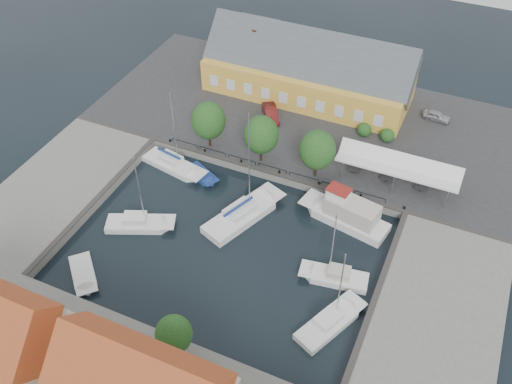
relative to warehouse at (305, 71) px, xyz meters
The scene contains 18 objects.
ground 28.82m from the warehouse, 84.77° to the right, with size 140.00×140.00×0.00m, color black.
north_quay 7.13m from the warehouse, 64.14° to the right, with size 56.00×26.00×1.00m, color #2D2D30.
west_quay 36.24m from the warehouse, 122.58° to the right, with size 12.00×24.00×1.00m, color slate.
east_quay 39.27m from the warehouse, 50.98° to the right, with size 12.00×24.00×1.00m, color slate.
quay_edge_fittings 23.99m from the warehouse, 83.67° to the right, with size 56.00×24.72×0.40m.
warehouse is the anchor object (origin of this frame).
tent_canopy 21.63m from the warehouse, 39.86° to the right, with size 14.00×4.00×2.83m.
quay_trees 16.37m from the warehouse, 87.91° to the right, with size 18.20×4.20×6.30m.
car_silver 18.72m from the warehouse, ahead, with size 1.47×3.65×1.24m, color #B9BDC1.
car_red 8.40m from the warehouse, 102.78° to the right, with size 1.63×4.67×1.54m, color maroon.
center_sailboat 25.77m from the warehouse, 84.81° to the right, with size 6.71×10.83×14.25m.
trawler 25.19m from the warehouse, 58.34° to the right, with size 10.67×4.99×5.00m.
east_boat_b 33.14m from the warehouse, 63.78° to the right, with size 7.21×3.31×9.73m.
east_boat_c 38.47m from the warehouse, 65.75° to the right, with size 5.40×8.01×10.07m.
west_boat_a 23.22m from the warehouse, 113.63° to the right, with size 9.09×4.10×11.66m.
west_boat_c 32.39m from the warehouse, 103.63° to the right, with size 7.91×5.23×10.45m.
launch_sw 40.63m from the warehouse, 102.81° to the right, with size 5.48×5.40×0.98m.
launch_nw 22.03m from the warehouse, 104.11° to the right, with size 5.14×3.80×0.88m.
Camera 1 is at (19.34, -37.37, 45.50)m, focal length 40.00 mm.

